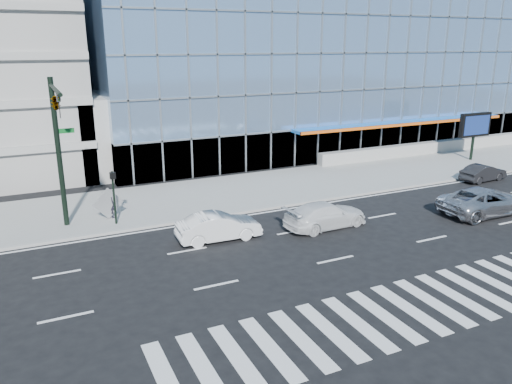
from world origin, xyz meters
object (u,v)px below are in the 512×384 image
(marquee_sign, at_px, (475,126))
(silver_suv, at_px, (485,201))
(traffic_signal, at_px, (57,120))
(white_sedan, at_px, (219,227))
(ped_signal_post, at_px, (114,190))
(white_suv, at_px, (325,215))
(pedestrian, at_px, (111,204))
(tilted_panel, at_px, (108,203))
(dark_sedan, at_px, (483,173))

(marquee_sign, xyz_separation_m, silver_suv, (-10.31, -10.30, -2.27))
(traffic_signal, bearing_deg, silver_suv, -16.87)
(traffic_signal, xyz_separation_m, white_sedan, (6.93, -3.89, -5.44))
(ped_signal_post, bearing_deg, white_suv, -25.88)
(pedestrian, distance_m, tilted_panel, 0.28)
(traffic_signal, xyz_separation_m, white_suv, (12.93, -4.69, -5.46))
(traffic_signal, xyz_separation_m, marquee_sign, (33.00, 3.42, -3.10))
(white_sedan, bearing_deg, white_suv, -95.07)
(white_suv, bearing_deg, marquee_sign, -72.23)
(marquee_sign, distance_m, white_suv, 21.77)
(white_suv, bearing_deg, pedestrian, 54.79)
(white_sedan, distance_m, dark_sedan, 21.87)
(ped_signal_post, relative_size, white_sedan, 0.69)
(ped_signal_post, xyz_separation_m, pedestrian, (-0.04, 1.22, -1.20))
(traffic_signal, distance_m, ped_signal_post, 4.75)
(traffic_signal, relative_size, white_sedan, 1.83)
(dark_sedan, relative_size, pedestrian, 2.36)
(ped_signal_post, distance_m, silver_suv, 21.49)
(white_suv, xyz_separation_m, white_sedan, (-6.00, 0.80, 0.01))
(pedestrian, bearing_deg, traffic_signal, 100.77)
(traffic_signal, distance_m, white_sedan, 9.63)
(white_suv, xyz_separation_m, pedestrian, (-10.47, 6.28, 0.24))
(marquee_sign, bearing_deg, white_suv, -157.99)
(pedestrian, xyz_separation_m, tilted_panel, (-0.16, -0.19, 0.12))
(white_suv, bearing_deg, ped_signal_post, 59.88)
(white_suv, distance_m, dark_sedan, 16.06)
(silver_suv, relative_size, pedestrian, 3.62)
(dark_sedan, bearing_deg, traffic_signal, 82.72)
(white_suv, bearing_deg, white_sedan, 78.17)
(ped_signal_post, distance_m, white_suv, 11.69)
(traffic_signal, relative_size, white_suv, 1.64)
(ped_signal_post, bearing_deg, traffic_signal, -171.48)
(dark_sedan, distance_m, pedestrian, 26.41)
(silver_suv, relative_size, dark_sedan, 1.53)
(white_suv, distance_m, tilted_panel, 12.26)
(marquee_sign, relative_size, white_sedan, 0.92)
(traffic_signal, relative_size, marquee_sign, 2.00)
(marquee_sign, distance_m, tilted_panel, 30.83)
(marquee_sign, xyz_separation_m, white_sedan, (-26.06, -7.31, -2.35))
(ped_signal_post, relative_size, dark_sedan, 0.80)
(traffic_signal, distance_m, marquee_sign, 33.32)
(white_suv, bearing_deg, silver_suv, -106.90)
(white_suv, height_order, tilted_panel, tilted_panel)
(ped_signal_post, bearing_deg, marquee_sign, 5.71)
(marquee_sign, bearing_deg, tilted_panel, -176.24)
(dark_sedan, relative_size, tilted_panel, 2.89)
(dark_sedan, bearing_deg, marquee_sign, -44.97)
(dark_sedan, height_order, tilted_panel, tilted_panel)
(marquee_sign, height_order, pedestrian, marquee_sign)
(dark_sedan, xyz_separation_m, tilted_panel, (-26.38, 2.98, 0.45))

